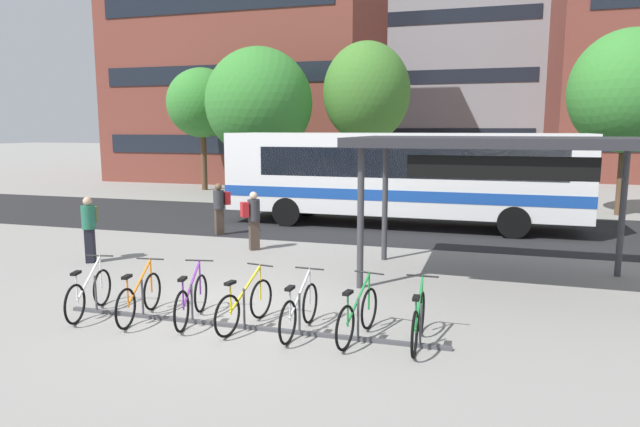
% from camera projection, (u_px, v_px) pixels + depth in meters
% --- Properties ---
extents(ground, '(200.00, 200.00, 0.00)m').
position_uv_depth(ground, '(234.00, 313.00, 10.18)').
color(ground, gray).
extents(bus_lane_asphalt, '(80.00, 7.20, 0.01)m').
position_uv_depth(bus_lane_asphalt, '(357.00, 224.00, 19.75)').
color(bus_lane_asphalt, '#232326').
rests_on(bus_lane_asphalt, ground).
extents(city_bus, '(12.04, 2.66, 3.20)m').
position_uv_depth(city_bus, '(398.00, 175.00, 19.07)').
color(city_bus, white).
rests_on(city_bus, ground).
extents(bike_rack, '(6.88, 0.14, 0.70)m').
position_uv_depth(bike_rack, '(244.00, 323.00, 9.41)').
color(bike_rack, '#47474C').
rests_on(bike_rack, ground).
extents(parked_bicycle_white_0, '(0.57, 1.69, 0.99)m').
position_uv_depth(parked_bicycle_white_0, '(89.00, 294.00, 10.09)').
color(parked_bicycle_white_0, black).
rests_on(parked_bicycle_white_0, ground).
extents(parked_bicycle_orange_1, '(0.52, 1.71, 0.99)m').
position_uv_depth(parked_bicycle_orange_1, '(139.00, 298.00, 9.84)').
color(parked_bicycle_orange_1, black).
rests_on(parked_bicycle_orange_1, ground).
extents(parked_bicycle_purple_2, '(0.53, 1.70, 0.99)m').
position_uv_depth(parked_bicycle_purple_2, '(192.00, 300.00, 9.71)').
color(parked_bicycle_purple_2, black).
rests_on(parked_bicycle_purple_2, ground).
extents(parked_bicycle_yellow_3, '(0.52, 1.71, 0.99)m').
position_uv_depth(parked_bicycle_yellow_3, '(245.00, 305.00, 9.43)').
color(parked_bicycle_yellow_3, black).
rests_on(parked_bicycle_yellow_3, ground).
extents(parked_bicycle_silver_4, '(0.52, 1.72, 0.99)m').
position_uv_depth(parked_bicycle_silver_4, '(299.00, 311.00, 9.16)').
color(parked_bicycle_silver_4, black).
rests_on(parked_bicycle_silver_4, ground).
extents(parked_bicycle_green_5, '(0.52, 1.71, 0.99)m').
position_uv_depth(parked_bicycle_green_5, '(358.00, 316.00, 8.90)').
color(parked_bicycle_green_5, black).
rests_on(parked_bicycle_green_5, ground).
extents(parked_bicycle_green_6, '(0.52, 1.72, 0.99)m').
position_uv_depth(parked_bicycle_green_6, '(418.00, 321.00, 8.67)').
color(parked_bicycle_green_6, black).
rests_on(parked_bicycle_green_6, ground).
extents(transit_shelter, '(6.28, 3.58, 3.17)m').
position_uv_depth(transit_shelter, '(500.00, 146.00, 11.80)').
color(transit_shelter, '#38383D').
rests_on(transit_shelter, ground).
extents(commuter_red_pack_0, '(0.60, 0.57, 1.64)m').
position_uv_depth(commuter_red_pack_0, '(253.00, 217.00, 15.36)').
color(commuter_red_pack_0, '#47382D').
rests_on(commuter_red_pack_0, ground).
extents(commuter_red_pack_1, '(0.58, 0.59, 1.65)m').
position_uv_depth(commuter_red_pack_1, '(220.00, 205.00, 17.57)').
color(commuter_red_pack_1, '#47382D').
rests_on(commuter_red_pack_1, ground).
extents(commuter_olive_pack_2, '(0.49, 0.60, 1.67)m').
position_uv_depth(commuter_olive_pack_2, '(89.00, 225.00, 13.96)').
color(commuter_olive_pack_2, black).
rests_on(commuter_olive_pack_2, ground).
extents(street_tree_0, '(4.24, 4.24, 7.53)m').
position_uv_depth(street_tree_0, '(367.00, 93.00, 27.06)').
color(street_tree_0, brown).
rests_on(street_tree_0, ground).
extents(street_tree_1, '(3.79, 3.79, 6.58)m').
position_uv_depth(street_tree_1, '(202.00, 103.00, 29.98)').
color(street_tree_1, brown).
rests_on(street_tree_1, ground).
extents(street_tree_2, '(5.16, 5.16, 7.22)m').
position_uv_depth(street_tree_2, '(259.00, 103.00, 26.79)').
color(street_tree_2, brown).
rests_on(street_tree_2, ground).
extents(street_tree_3, '(4.39, 4.39, 7.09)m').
position_uv_depth(street_tree_3, '(629.00, 91.00, 21.07)').
color(street_tree_3, brown).
rests_on(street_tree_3, ground).
extents(building_left_wing, '(16.44, 10.85, 16.17)m').
position_uv_depth(building_left_wing, '(252.00, 57.00, 37.20)').
color(building_left_wing, brown).
rests_on(building_left_wing, ground).
extents(building_centre_block, '(17.24, 13.81, 14.11)m').
position_uv_depth(building_centre_block, '(445.00, 88.00, 51.73)').
color(building_centre_block, gray).
rests_on(building_centre_block, ground).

